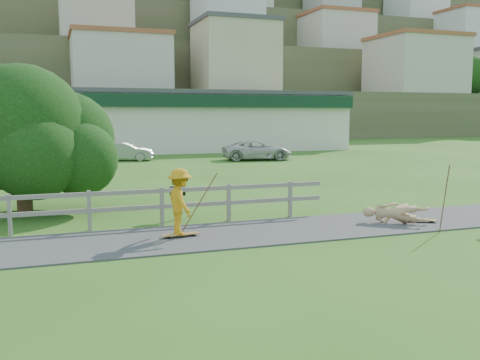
% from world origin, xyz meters
% --- Properties ---
extents(ground, '(260.00, 260.00, 0.00)m').
position_xyz_m(ground, '(0.00, 0.00, 0.00)').
color(ground, '#305C1A').
rests_on(ground, ground).
extents(path, '(34.00, 3.00, 0.04)m').
position_xyz_m(path, '(0.00, 1.50, 0.02)').
color(path, '#353538').
rests_on(path, ground).
extents(fence, '(15.05, 0.10, 1.10)m').
position_xyz_m(fence, '(-4.62, 3.30, 0.72)').
color(fence, slate).
rests_on(fence, ground).
extents(strip_mall, '(32.50, 10.75, 5.10)m').
position_xyz_m(strip_mall, '(4.00, 34.94, 2.58)').
color(strip_mall, beige).
rests_on(strip_mall, ground).
extents(hillside, '(220.00, 67.00, 47.50)m').
position_xyz_m(hillside, '(0.00, 91.31, 14.41)').
color(hillside, '#454F2E').
rests_on(hillside, ground).
extents(skater_rider, '(0.76, 1.17, 1.70)m').
position_xyz_m(skater_rider, '(-1.87, 1.57, 0.85)').
color(skater_rider, orange).
rests_on(skater_rider, ground).
extents(skater_fallen, '(1.39, 1.71, 0.65)m').
position_xyz_m(skater_fallen, '(4.33, 1.19, 0.33)').
color(skater_fallen, tan).
rests_on(skater_fallen, ground).
extents(car_silver, '(3.93, 2.32, 1.22)m').
position_xyz_m(car_silver, '(-0.18, 25.29, 0.61)').
color(car_silver, gray).
rests_on(car_silver, ground).
extents(car_white, '(5.05, 2.85, 1.33)m').
position_xyz_m(car_white, '(8.47, 22.81, 0.67)').
color(car_white, '#BBBCB7').
rests_on(car_white, ground).
extents(tree, '(6.51, 6.51, 3.93)m').
position_xyz_m(tree, '(-5.78, 6.66, 1.96)').
color(tree, black).
rests_on(tree, ground).
extents(bbq, '(0.51, 0.42, 0.99)m').
position_xyz_m(bbq, '(-1.39, 3.99, 0.50)').
color(bbq, black).
rests_on(bbq, ground).
extents(longboard_rider, '(0.98, 0.32, 0.11)m').
position_xyz_m(longboard_rider, '(-1.87, 1.57, 0.05)').
color(longboard_rider, olive).
rests_on(longboard_rider, ground).
extents(longboard_fallen, '(0.94, 0.62, 0.10)m').
position_xyz_m(longboard_fallen, '(5.13, 1.09, 0.05)').
color(longboard_fallen, olive).
rests_on(longboard_fallen, ground).
extents(helmet, '(0.26, 0.26, 0.26)m').
position_xyz_m(helmet, '(4.93, 1.54, 0.13)').
color(helmet, '#A41A0A').
rests_on(helmet, ground).
extents(pole_rider, '(0.03, 0.03, 1.89)m').
position_xyz_m(pole_rider, '(-1.27, 1.97, 0.95)').
color(pole_rider, brown).
rests_on(pole_rider, ground).
extents(pole_spec_left, '(0.03, 0.03, 1.83)m').
position_xyz_m(pole_spec_left, '(4.99, -0.05, 0.91)').
color(pole_spec_left, brown).
rests_on(pole_spec_left, ground).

